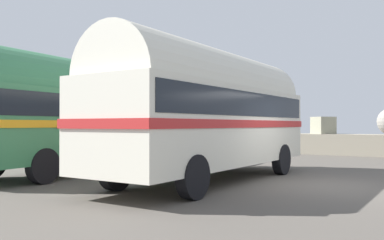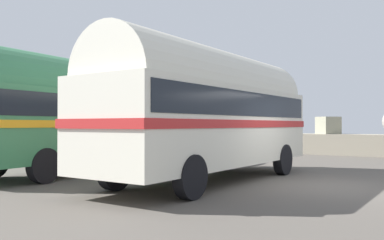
% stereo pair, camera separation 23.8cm
% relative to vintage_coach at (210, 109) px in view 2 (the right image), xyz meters
% --- Properties ---
extents(ground, '(32.00, 26.00, 0.02)m').
position_rel_vintage_coach_xyz_m(ground, '(2.97, 0.88, -2.04)').
color(ground, '#524C45').
extents(breakwater, '(31.36, 2.27, 2.41)m').
position_rel_vintage_coach_xyz_m(breakwater, '(2.63, 12.67, -1.35)').
color(breakwater, gray).
rests_on(breakwater, ground).
extents(vintage_coach, '(2.62, 8.64, 3.70)m').
position_rel_vintage_coach_xyz_m(vintage_coach, '(0.00, 0.00, 0.00)').
color(vintage_coach, black).
rests_on(vintage_coach, ground).
extents(second_coach, '(2.89, 8.70, 3.70)m').
position_rel_vintage_coach_xyz_m(second_coach, '(-4.80, -0.23, 0.00)').
color(second_coach, black).
rests_on(second_coach, ground).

